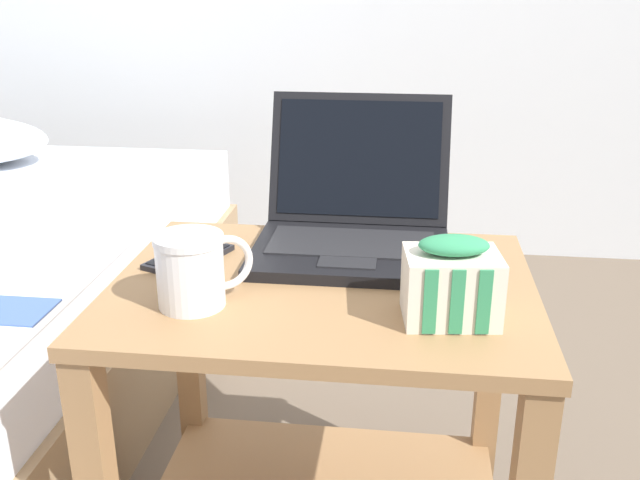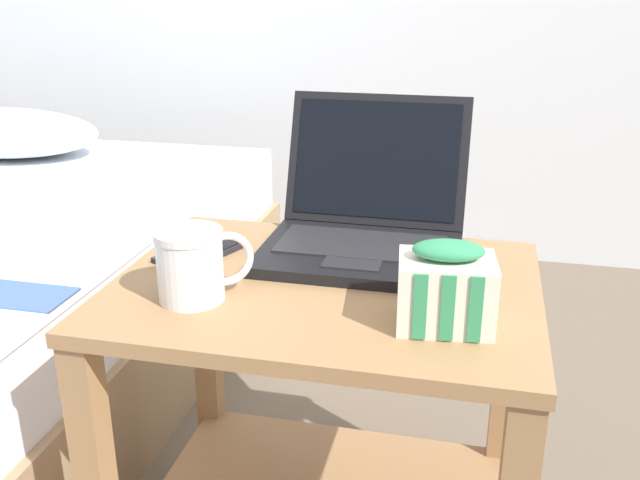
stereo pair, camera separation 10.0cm
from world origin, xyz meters
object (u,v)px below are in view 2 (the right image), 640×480
laptop (366,221)px  cell_phone (200,252)px  mug_front_left (192,261)px  snack_bag (446,288)px

laptop → cell_phone: laptop is taller
mug_front_left → laptop: bearing=51.4°
mug_front_left → snack_bag: size_ratio=0.96×
mug_front_left → snack_bag: snack_bag is taller
snack_bag → cell_phone: size_ratio=0.82×
mug_front_left → cell_phone: 0.18m
mug_front_left → cell_phone: bearing=109.5°
laptop → snack_bag: (0.15, -0.25, 0.00)m
mug_front_left → snack_bag: bearing=-0.2°
snack_bag → cell_phone: 0.44m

